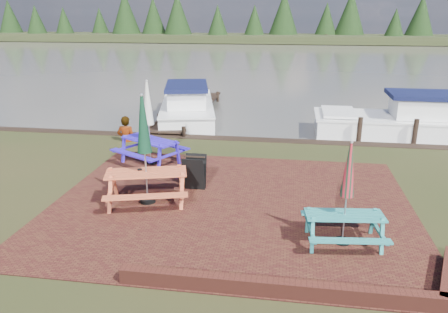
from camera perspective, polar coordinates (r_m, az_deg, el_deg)
ground at (r=10.25m, az=0.17°, el=-8.58°), size 120.00×120.00×0.00m
paving at (r=11.14m, az=0.94°, el=-6.23°), size 9.00×7.50×0.02m
brick_wall at (r=8.04m, az=13.34°, el=-16.18°), size 6.21×1.79×0.30m
water at (r=46.29m, az=7.20°, el=12.46°), size 120.00×60.00×0.02m
far_treeline at (r=75.06m, az=8.08°, el=17.14°), size 120.00×10.00×8.10m
picnic_table_teal at (r=9.37m, az=15.55°, el=-6.72°), size 1.75×1.60×2.23m
picnic_table_red at (r=11.05m, az=-10.18°, el=-1.35°), size 2.41×2.25×2.78m
picnic_table_blue at (r=14.00m, az=-9.72°, el=2.70°), size 2.50×2.42×2.66m
chalkboard at (r=11.93m, az=-3.86°, el=-2.07°), size 0.59×0.56×0.95m
jetty at (r=21.38m, az=-4.62°, el=6.06°), size 1.76×9.08×1.00m
boat_jetty at (r=20.59m, az=-4.80°, el=6.36°), size 3.74×7.10×1.96m
boat_near at (r=19.17m, az=23.37°, el=4.04°), size 7.41×2.64×2.00m
person at (r=16.68m, az=-12.82°, el=5.13°), size 0.72×0.49×1.92m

